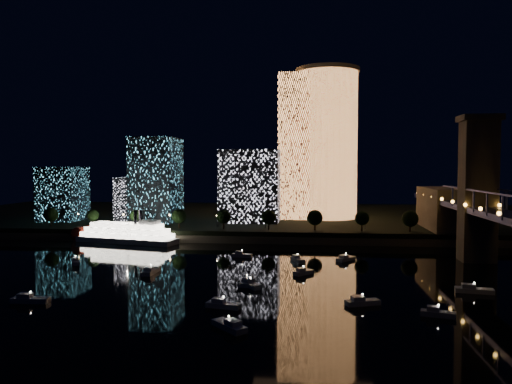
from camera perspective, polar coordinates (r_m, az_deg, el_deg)
ground at (r=131.90m, az=2.61°, el=-11.41°), size 520.00×520.00×0.00m
far_bank at (r=289.20m, az=4.63°, el=-3.01°), size 420.00×160.00×5.00m
seawall at (r=211.98m, az=4.03°, el=-5.49°), size 420.00×6.00×3.00m
tower_cylindrical at (r=269.24m, az=8.11°, el=5.49°), size 34.00×34.00×78.97m
tower_rectangular at (r=267.84m, az=5.20°, el=5.14°), size 23.77×23.77×75.62m
midrise_blocks at (r=255.37m, az=-9.46°, el=0.61°), size 120.04×31.11×41.82m
riverboat at (r=221.65m, az=-15.00°, el=-4.63°), size 49.16×20.41×14.54m
motorboats at (r=140.28m, az=0.03°, el=-10.18°), size 128.42×84.23×2.78m
esplanade_trees at (r=218.90m, az=-1.99°, el=-2.85°), size 166.71×6.90×8.95m
street_lamps at (r=226.71m, az=-4.48°, el=-3.02°), size 132.70×0.70×5.65m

